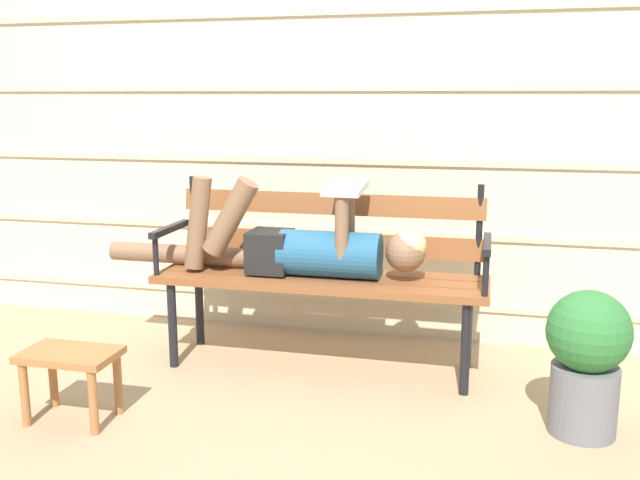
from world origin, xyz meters
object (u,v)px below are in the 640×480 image
object	(u,v)px
park_bench	(323,264)
footstool	(70,366)
reclining_person	(300,246)
potted_plant	(587,356)

from	to	relation	value
park_bench	footstool	bearing A→B (deg)	-134.73
reclining_person	potted_plant	xyz separation A→B (m)	(1.29, -0.43, -0.29)
footstool	potted_plant	size ratio (longest dim) A/B	0.66
footstool	potted_plant	xyz separation A→B (m)	(2.06, 0.38, 0.09)
park_bench	potted_plant	size ratio (longest dim) A/B	2.74
footstool	park_bench	bearing A→B (deg)	45.27
footstool	potted_plant	distance (m)	2.09
park_bench	reclining_person	xyz separation A→B (m)	(-0.10, -0.07, 0.10)
footstool	potted_plant	bearing A→B (deg)	10.37
reclining_person	footstool	xyz separation A→B (m)	(-0.77, -0.81, -0.38)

